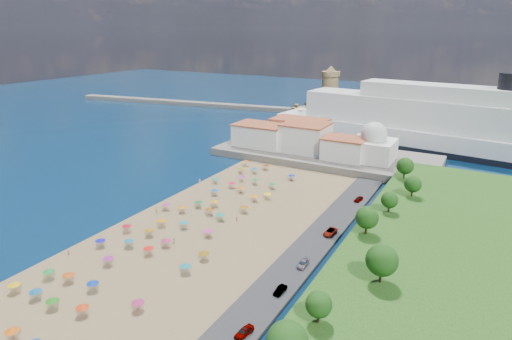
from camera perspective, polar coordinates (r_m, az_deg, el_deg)
The scene contains 12 objects.
ground at distance 123.79m, azimuth -7.30°, elevation -6.43°, with size 700.00×700.00×0.00m, color #071938.
terrace at distance 179.92m, azimuth 9.13°, elevation 1.94°, with size 90.00×36.00×3.00m, color #59544C.
jetty at distance 219.21m, azimuth 6.91°, elevation 4.92°, with size 18.00×70.00×2.40m, color #59544C.
breakwater at distance 305.15m, azimuth -7.16°, elevation 8.71°, with size 200.00×7.00×2.60m, color #59544C.
waterfront_buildings at distance 183.47m, azimuth 5.47°, elevation 4.48°, with size 57.00×29.00×11.00m.
domed_building at distance 170.65m, azimuth 15.33°, elevation 3.23°, with size 16.00×16.00×15.00m.
fortress at distance 245.58m, azimuth 9.66°, elevation 7.54°, with size 40.00×40.00×32.40m.
cruise_ship at distance 204.33m, azimuth 23.96°, elevation 5.13°, with size 162.36×42.25×35.13m.
beach_parasols at distance 116.01m, azimuth -11.02°, elevation -7.22°, with size 30.90×115.70×2.20m.
beachgoers at distance 125.53m, azimuth -9.21°, elevation -5.62°, with size 33.61×97.52×1.80m.
parked_cars at distance 104.29m, azimuth 7.77°, elevation -10.59°, with size 2.76×74.15×1.41m.
hillside_trees at distance 91.28m, azimuth 14.32°, elevation -9.23°, with size 13.46×111.54×7.73m.
Camera 1 is at (67.75, -89.90, 51.50)m, focal length 30.00 mm.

